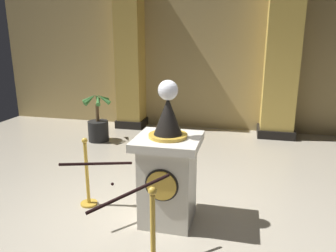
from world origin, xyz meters
The scene contains 8 objects.
ground_plane centered at (0.00, 0.00, 0.00)m, with size 11.20×11.20×0.00m, color #B2A893.
back_wall centered at (0.00, 4.76, 2.10)m, with size 11.20×0.16×4.20m, color tan.
pedestal_clock centered at (0.18, 0.03, 0.72)m, with size 0.80×0.80×1.85m.
stanchion_near centered at (-1.02, 0.17, 0.35)m, with size 0.24×0.24×1.01m.
velvet_rope centered at (-0.35, -0.50, 0.79)m, with size 1.37×1.37×0.22m.
column_left centered at (-1.85, 4.39, 2.00)m, with size 0.75×0.75×4.03m.
column_right centered at (1.85, 4.39, 2.00)m, with size 0.89×0.89×4.03m.
potted_palm_left centered at (-2.17, 2.98, 0.37)m, with size 0.69×0.65×1.13m.
Camera 1 is at (1.07, -3.71, 2.34)m, focal length 35.01 mm.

